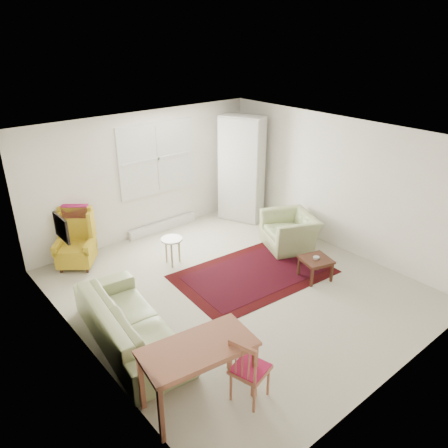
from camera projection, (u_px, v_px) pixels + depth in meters
room at (229, 214)px, 6.86m from camera, size 5.04×5.54×2.51m
rug at (254, 274)px, 7.60m from camera, size 2.74×1.88×0.03m
sofa at (130, 314)px, 5.81m from camera, size 1.11×2.31×0.90m
armchair at (290, 228)px, 8.41m from camera, size 1.21×1.28×0.79m
wingback_chair at (74, 239)px, 7.64m from camera, size 0.89×0.90×1.07m
coffee_table at (315, 268)px, 7.41m from camera, size 0.59×0.59×0.39m
stool at (172, 251)px, 7.84m from camera, size 0.44×0.44×0.52m
cabinet at (242, 169)px, 9.35m from camera, size 0.82×1.03×2.28m
desk at (199, 375)px, 4.87m from camera, size 1.34×0.80×0.80m
desk_chair at (250, 368)px, 4.91m from camera, size 0.47×0.47×0.88m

